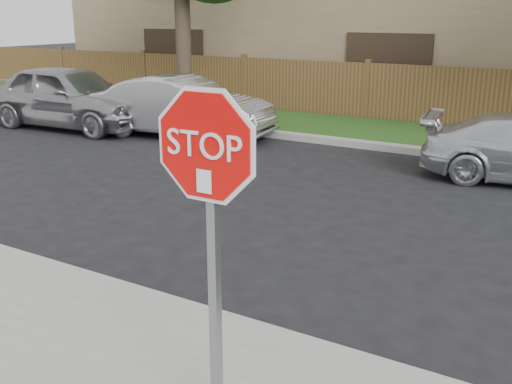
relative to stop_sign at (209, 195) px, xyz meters
The scene contains 6 objects.
ground 2.36m from the stop_sign, 82.72° to the left, with size 90.00×90.00×0.00m, color black.
far_curb 9.79m from the stop_sign, 88.87° to the left, with size 70.00×0.30×0.15m, color gray.
grass_strip 11.42m from the stop_sign, 89.04° to the left, with size 70.00×3.00×0.12m, color #1E4714.
stop_sign is the anchor object (origin of this frame).
sedan_far_left 12.90m from the stop_sign, 141.75° to the left, with size 1.95×4.85×1.65m, color #9E9EA2.
sedan_left 11.00m from the stop_sign, 128.70° to the left, with size 1.54×4.43×1.46m, color #B4B3B8.
Camera 1 is at (1.92, -4.41, 2.93)m, focal length 42.00 mm.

